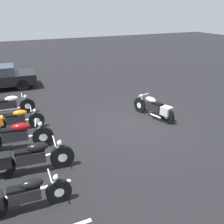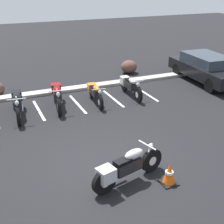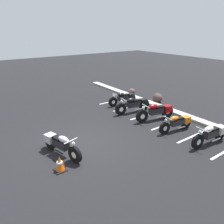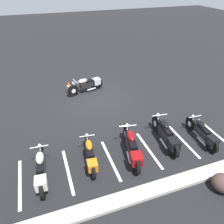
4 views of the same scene
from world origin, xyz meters
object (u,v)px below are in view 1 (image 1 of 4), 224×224
parked_bike_0 (22,196)px  parked_bike_3 (14,120)px  motorcycle_silver_featured (155,108)px  traffic_cone (151,103)px  parked_bike_2 (13,136)px  parked_bike_1 (28,158)px  parked_bike_4 (6,106)px

parked_bike_0 → parked_bike_3: size_ratio=1.03×
motorcycle_silver_featured → parked_bike_3: 5.54m
parked_bike_0 → traffic_cone: bearing=37.9°
parked_bike_2 → motorcycle_silver_featured: bearing=13.3°
parked_bike_0 → parked_bike_1: bearing=79.3°
parked_bike_0 → traffic_cone: size_ratio=3.59×
parked_bike_2 → parked_bike_3: bearing=93.7°
motorcycle_silver_featured → traffic_cone: motorcycle_silver_featured is taller
parked_bike_4 → parked_bike_1: bearing=-83.5°
parked_bike_0 → traffic_cone: (4.22, -6.14, -0.16)m
parked_bike_3 → parked_bike_0: bearing=-87.6°
motorcycle_silver_featured → traffic_cone: 1.08m
parked_bike_4 → parked_bike_3: bearing=-80.8°
parked_bike_3 → parked_bike_4: parked_bike_4 is taller
parked_bike_4 → traffic_cone: bearing=-13.9°
parked_bike_1 → parked_bike_4: parked_bike_1 is taller
parked_bike_4 → traffic_cone: 6.29m
parked_bike_4 → traffic_cone: size_ratio=3.79×
parked_bike_2 → parked_bike_4: size_ratio=1.07×
motorcycle_silver_featured → parked_bike_0: bearing=105.5°
parked_bike_4 → traffic_cone: (-1.93, -5.98, -0.18)m
parked_bike_2 → parked_bike_3: (1.50, -0.19, -0.07)m
motorcycle_silver_featured → parked_bike_0: size_ratio=1.04×
motorcycle_silver_featured → parked_bike_4: 6.26m
parked_bike_3 → traffic_cone: (-0.28, -5.83, -0.15)m
parked_bike_3 → traffic_cone: 5.84m
parked_bike_2 → traffic_cone: size_ratio=4.04×
parked_bike_2 → parked_bike_4: (3.15, -0.04, -0.03)m
motorcycle_silver_featured → parked_bike_2: parked_bike_2 is taller
parked_bike_0 → motorcycle_silver_featured: bearing=33.0°
motorcycle_silver_featured → parked_bike_0: motorcycle_silver_featured is taller
parked_bike_0 → parked_bike_1: size_ratio=0.89×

